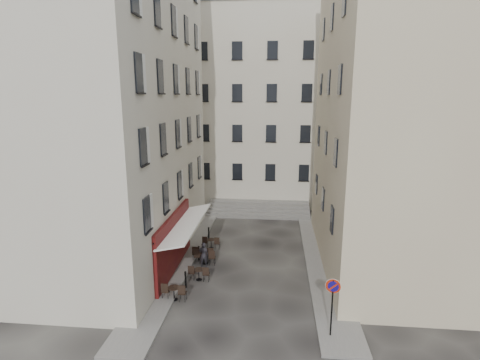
# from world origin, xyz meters

# --- Properties ---
(ground) EXTENTS (90.00, 90.00, 0.00)m
(ground) POSITION_xyz_m (0.00, 0.00, 0.00)
(ground) COLOR black
(ground) RESTS_ON ground
(sidewalk_left) EXTENTS (2.00, 22.00, 0.12)m
(sidewalk_left) POSITION_xyz_m (-4.50, 4.00, 0.06)
(sidewalk_left) COLOR slate
(sidewalk_left) RESTS_ON ground
(sidewalk_right) EXTENTS (2.00, 18.00, 0.12)m
(sidewalk_right) POSITION_xyz_m (4.50, 3.00, 0.06)
(sidewalk_right) COLOR slate
(sidewalk_right) RESTS_ON ground
(building_left) EXTENTS (12.20, 16.20, 20.60)m
(building_left) POSITION_xyz_m (-10.50, 3.00, 10.31)
(building_left) COLOR beige
(building_left) RESTS_ON ground
(building_right) EXTENTS (12.20, 14.20, 18.60)m
(building_right) POSITION_xyz_m (10.50, 3.50, 9.31)
(building_right) COLOR tan
(building_right) RESTS_ON ground
(building_back) EXTENTS (18.20, 10.20, 18.60)m
(building_back) POSITION_xyz_m (-1.00, 19.00, 9.31)
(building_back) COLOR beige
(building_back) RESTS_ON ground
(cafe_storefront) EXTENTS (1.74, 7.30, 3.50)m
(cafe_storefront) POSITION_xyz_m (-4.32, 1.00, 1.88)
(cafe_storefront) COLOR #4A0A11
(cafe_storefront) RESTS_ON ground
(stone_steps) EXTENTS (9.00, 3.15, 0.80)m
(stone_steps) POSITION_xyz_m (0.00, 12.57, 0.40)
(stone_steps) COLOR #5D5A58
(stone_steps) RESTS_ON ground
(bollard_near) EXTENTS (0.12, 0.12, 0.98)m
(bollard_near) POSITION_xyz_m (-3.25, -1.00, 0.53)
(bollard_near) COLOR black
(bollard_near) RESTS_ON ground
(bollard_mid) EXTENTS (0.12, 0.12, 0.98)m
(bollard_mid) POSITION_xyz_m (-3.25, 2.50, 0.53)
(bollard_mid) COLOR black
(bollard_mid) RESTS_ON ground
(bollard_far) EXTENTS (0.12, 0.12, 0.98)m
(bollard_far) POSITION_xyz_m (-3.25, 6.00, 0.53)
(bollard_far) COLOR black
(bollard_far) RESTS_ON ground
(no_parking_sign) EXTENTS (0.62, 0.19, 2.75)m
(no_parking_sign) POSITION_xyz_m (4.03, -4.63, 1.95)
(no_parking_sign) COLOR black
(no_parking_sign) RESTS_ON ground
(bistro_table_a) EXTENTS (1.29, 0.60, 0.91)m
(bistro_table_a) POSITION_xyz_m (-3.53, -2.31, 0.46)
(bistro_table_a) COLOR black
(bistro_table_a) RESTS_ON ground
(bistro_table_b) EXTENTS (1.21, 0.57, 0.85)m
(bistro_table_b) POSITION_xyz_m (-2.69, -0.11, 0.44)
(bistro_table_b) COLOR black
(bistro_table_b) RESTS_ON ground
(bistro_table_c) EXTENTS (1.33, 0.63, 0.94)m
(bistro_table_c) POSITION_xyz_m (-2.76, 2.02, 0.48)
(bistro_table_c) COLOR black
(bistro_table_c) RESTS_ON ground
(bistro_table_d) EXTENTS (1.38, 0.65, 0.97)m
(bistro_table_d) POSITION_xyz_m (-2.92, 2.35, 0.50)
(bistro_table_d) COLOR black
(bistro_table_d) RESTS_ON ground
(bistro_table_e) EXTENTS (1.20, 0.56, 0.85)m
(bistro_table_e) POSITION_xyz_m (-2.79, 4.44, 0.43)
(bistro_table_e) COLOR black
(bistro_table_e) RESTS_ON ground
(pedestrian) EXTENTS (0.59, 0.40, 1.56)m
(pedestrian) POSITION_xyz_m (-2.77, 1.67, 0.78)
(pedestrian) COLOR #242228
(pedestrian) RESTS_ON ground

